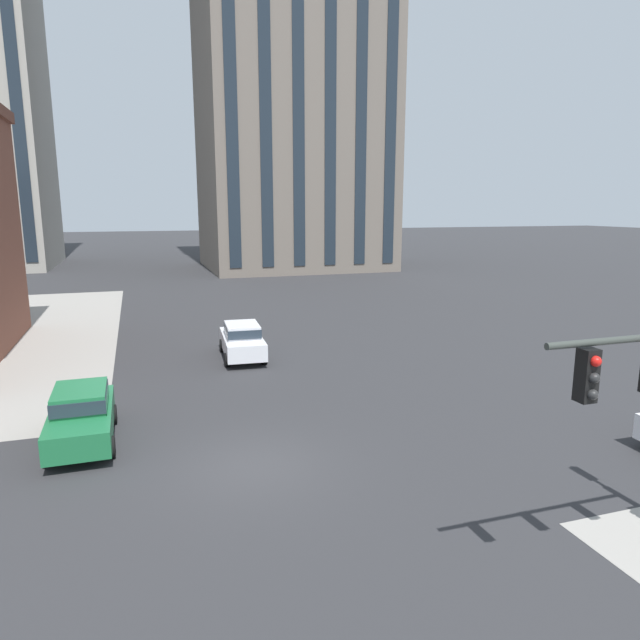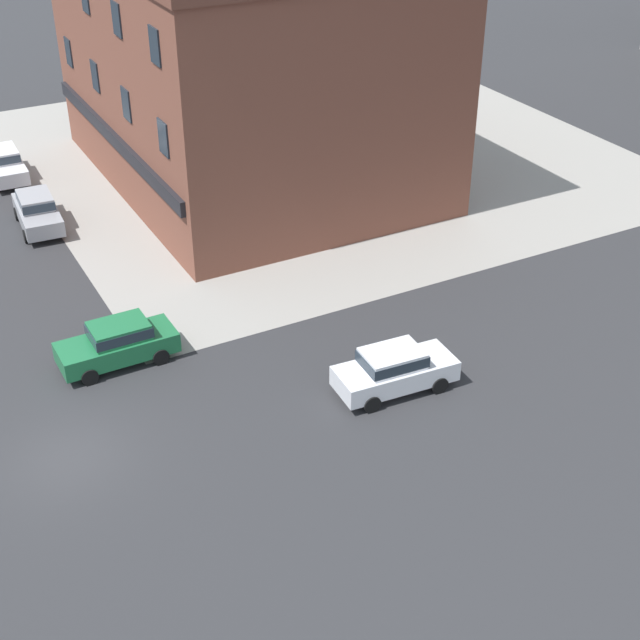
# 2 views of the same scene
# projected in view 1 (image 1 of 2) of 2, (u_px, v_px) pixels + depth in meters

# --- Properties ---
(ground_plane) EXTENTS (320.00, 320.00, 0.00)m
(ground_plane) POSITION_uv_depth(u_px,v_px,m) (254.00, 466.00, 15.61)
(ground_plane) COLOR #2D2D30
(car_cross_eastbound) EXTENTS (2.11, 4.51, 1.68)m
(car_cross_eastbound) POSITION_uv_depth(u_px,v_px,m) (242.00, 339.00, 26.57)
(car_cross_eastbound) COLOR silver
(car_cross_eastbound) RESTS_ON ground
(car_main_mid) EXTENTS (1.93, 4.42, 1.68)m
(car_main_mid) POSITION_uv_depth(u_px,v_px,m) (81.00, 414.00, 17.03)
(car_main_mid) COLOR #1E6B3D
(car_main_mid) RESTS_ON ground
(residential_tower_skyline_right) EXTENTS (20.28, 17.75, 52.42)m
(residential_tower_skyline_right) POSITION_uv_depth(u_px,v_px,m) (291.00, 29.00, 62.02)
(residential_tower_skyline_right) COLOR #70665B
(residential_tower_skyline_right) RESTS_ON ground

